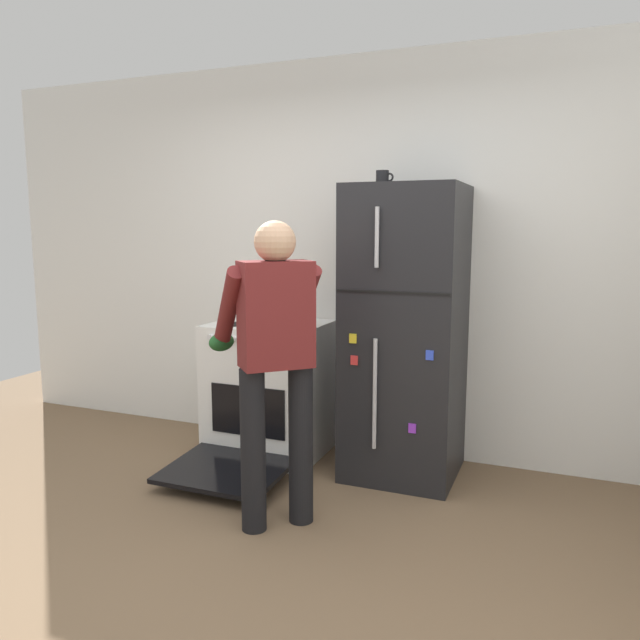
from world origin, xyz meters
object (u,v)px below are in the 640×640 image
Objects in this scene: stove_range at (269,390)px; person_cook at (274,347)px; red_pot at (287,317)px; coffee_mug at (383,178)px; refrigerator at (405,333)px.

person_cook is (0.50, -0.91, 0.51)m from stove_range.
coffee_mug reaches higher than red_pot.
coffee_mug reaches higher than stove_range.
person_cook is (-0.46, -0.93, 0.04)m from refrigerator.
stove_range is 0.55m from red_pot.
refrigerator is at bearing 3.59° from red_pot.
refrigerator is 5.06× the size of red_pot.
red_pot reaches higher than stove_range.
stove_range is at bearing -174.99° from coffee_mug.
stove_range is 1.62m from coffee_mug.
coffee_mug is at bearing 74.06° from person_cook.
stove_range is 3.42× the size of red_pot.
person_cook is 1.37m from coffee_mug.
refrigerator reaches higher than red_pot.
refrigerator is 1.03m from person_cook.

